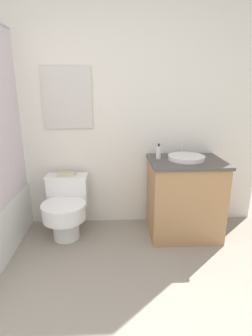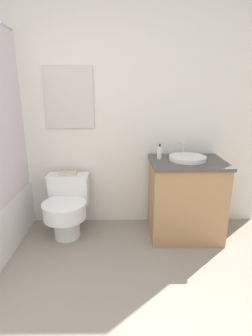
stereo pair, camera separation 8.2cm
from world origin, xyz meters
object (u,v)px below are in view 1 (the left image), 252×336
Objects in this scene: toilet at (66,207)px; soap_bottle at (159,152)px; book_on_tank at (66,174)px; sink at (186,157)px.

soap_bottle is at bearing 3.81° from toilet.
toilet is 1.07m from soap_bottle.
book_on_tank is at bearing 90.00° from toilet.
sink is at bearing -6.54° from book_on_tank.
soap_bottle is at bearing 170.24° from sink.
toilet is 3.32× the size of book_on_tank.
soap_bottle reaches higher than book_on_tank.
sink reaches higher than book_on_tank.
soap_bottle is at bearing -5.61° from book_on_tank.
soap_bottle is 0.96m from book_on_tank.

